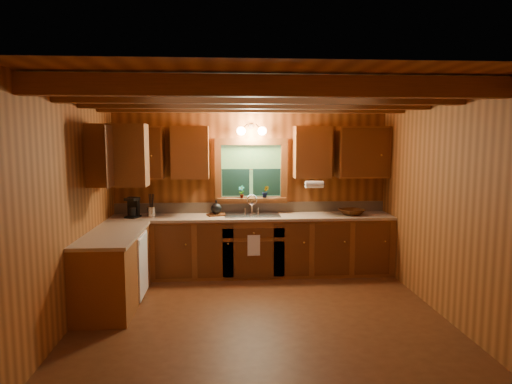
{
  "coord_description": "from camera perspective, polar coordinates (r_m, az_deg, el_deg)",
  "views": [
    {
      "loc": [
        -0.41,
        -5.09,
        2.05
      ],
      "look_at": [
        0.0,
        0.8,
        1.35
      ],
      "focal_mm": 31.77,
      "sensor_mm": 36.0,
      "label": 1
    }
  ],
  "objects": [
    {
      "name": "paper_towel_roll",
      "position": [
        6.78,
        7.34,
        0.96
      ],
      "size": [
        0.27,
        0.11,
        0.11
      ],
      "primitive_type": "cylinder",
      "rotation": [
        0.0,
        1.57,
        0.0
      ],
      "color": "white",
      "rests_on": "upper_cabinets"
    },
    {
      "name": "utensil_crock",
      "position": [
        6.86,
        -13.06,
        -2.36
      ],
      "size": [
        0.12,
        0.12,
        0.34
      ],
      "rotation": [
        0.0,
        0.0,
        -0.27
      ],
      "color": "silver",
      "rests_on": "countertop"
    },
    {
      "name": "dish_towel",
      "position": [
        6.55,
        -0.28,
        -6.75
      ],
      "size": [
        0.18,
        0.01,
        0.3
      ],
      "primitive_type": "cube",
      "color": "white",
      "rests_on": "base_cabinets"
    },
    {
      "name": "wicker_basket",
      "position": [
        6.99,
        11.95,
        -2.48
      ],
      "size": [
        0.47,
        0.47,
        0.09
      ],
      "primitive_type": "imported",
      "rotation": [
        0.0,
        0.0,
        0.37
      ],
      "color": "#48230C",
      "rests_on": "countertop"
    },
    {
      "name": "potted_plant_left",
      "position": [
        6.93,
        -1.84,
        0.02
      ],
      "size": [
        0.12,
        0.1,
        0.19
      ],
      "primitive_type": "imported",
      "rotation": [
        0.0,
        0.0,
        -0.34
      ],
      "color": "#552A12",
      "rests_on": "window_sill"
    },
    {
      "name": "base_cabinets",
      "position": [
        6.58,
        -4.63,
        -7.52
      ],
      "size": [
        4.2,
        2.22,
        0.86
      ],
      "color": "brown",
      "rests_on": "ground"
    },
    {
      "name": "cutting_board",
      "position": [
        6.82,
        -5.02,
        -2.87
      ],
      "size": [
        0.31,
        0.26,
        0.02
      ],
      "primitive_type": "cube",
      "rotation": [
        0.0,
        0.0,
        0.33
      ],
      "color": "#552A12",
      "rests_on": "countertop"
    },
    {
      "name": "upper_cabinets",
      "position": [
        6.52,
        -5.36,
        4.89
      ],
      "size": [
        4.19,
        1.77,
        0.78
      ],
      "color": "brown",
      "rests_on": "room"
    },
    {
      "name": "sink",
      "position": [
        6.81,
        -0.47,
        -3.33
      ],
      "size": [
        0.82,
        0.48,
        0.43
      ],
      "color": "silver",
      "rests_on": "countertop"
    },
    {
      "name": "countertop",
      "position": [
        6.49,
        -4.55,
        -3.65
      ],
      "size": [
        4.2,
        2.24,
        0.04
      ],
      "color": "tan",
      "rests_on": "base_cabinets"
    },
    {
      "name": "backsplash",
      "position": [
        7.07,
        -0.61,
        -1.94
      ],
      "size": [
        4.2,
        0.02,
        0.16
      ],
      "primitive_type": "cube",
      "color": "tan",
      "rests_on": "room"
    },
    {
      "name": "window_sill",
      "position": [
        6.98,
        -0.58,
        -0.89
      ],
      "size": [
        1.06,
        0.14,
        0.04
      ],
      "primitive_type": "cube",
      "color": "brown",
      "rests_on": "room"
    },
    {
      "name": "potted_plant_right",
      "position": [
        6.96,
        1.19,
        0.03
      ],
      "size": [
        0.1,
        0.09,
        0.19
      ],
      "primitive_type": "imported",
      "rotation": [
        0.0,
        0.0,
        0.02
      ],
      "color": "#552A12",
      "rests_on": "window_sill"
    },
    {
      "name": "wall_sconce",
      "position": [
        6.85,
        -0.55,
        7.72
      ],
      "size": [
        0.45,
        0.21,
        0.17
      ],
      "color": "black",
      "rests_on": "room"
    },
    {
      "name": "room",
      "position": [
        5.16,
        0.62,
        -1.6
      ],
      "size": [
        4.2,
        4.2,
        4.2
      ],
      "color": "#502A13",
      "rests_on": "ground"
    },
    {
      "name": "teakettle",
      "position": [
        6.8,
        -5.02,
        -2.09
      ],
      "size": [
        0.16,
        0.16,
        0.21
      ],
      "rotation": [
        0.0,
        0.0,
        0.37
      ],
      "color": "black",
      "rests_on": "cutting_board"
    },
    {
      "name": "ceiling_beams",
      "position": [
        5.12,
        0.63,
        11.68
      ],
      "size": [
        4.2,
        2.54,
        0.18
      ],
      "color": "brown",
      "rests_on": "room"
    },
    {
      "name": "window",
      "position": [
        6.99,
        -0.61,
        2.49
      ],
      "size": [
        1.12,
        0.08,
        1.0
      ],
      "color": "brown",
      "rests_on": "room"
    },
    {
      "name": "coffee_maker",
      "position": [
        6.86,
        -15.22,
        -1.89
      ],
      "size": [
        0.17,
        0.21,
        0.29
      ],
      "rotation": [
        0.0,
        0.0,
        -0.35
      ],
      "color": "black",
      "rests_on": "countertop"
    },
    {
      "name": "dishwasher_panel",
      "position": [
        6.09,
        -14.04,
        -8.88
      ],
      "size": [
        0.02,
        0.6,
        0.8
      ],
      "primitive_type": "cube",
      "color": "white",
      "rests_on": "base_cabinets"
    }
  ]
}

